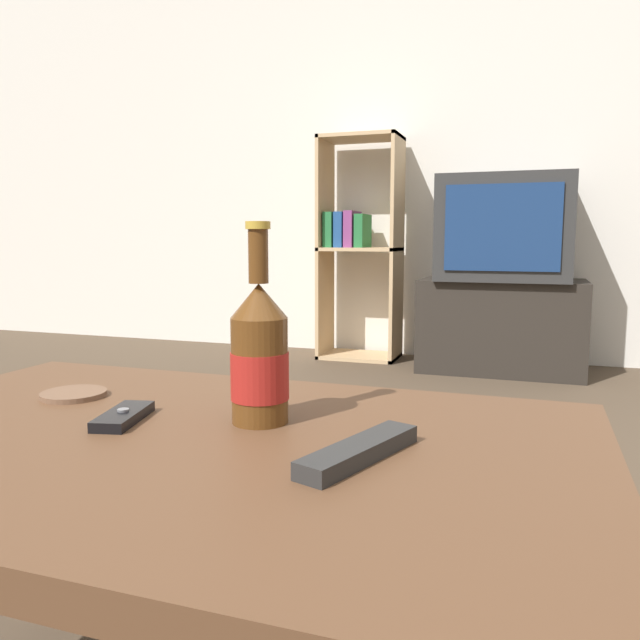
# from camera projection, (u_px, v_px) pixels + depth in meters

# --- Properties ---
(back_wall) EXTENTS (8.00, 0.05, 2.60)m
(back_wall) POSITION_uv_depth(u_px,v_px,m) (465.00, 130.00, 3.51)
(back_wall) COLOR silver
(back_wall) RESTS_ON ground_plane
(coffee_table) EXTENTS (1.01, 0.65, 0.45)m
(coffee_table) POSITION_uv_depth(u_px,v_px,m) (190.00, 490.00, 0.79)
(coffee_table) COLOR brown
(coffee_table) RESTS_ON ground_plane
(tv_stand) EXTENTS (0.83, 0.48, 0.48)m
(tv_stand) POSITION_uv_depth(u_px,v_px,m) (501.00, 325.00, 3.27)
(tv_stand) COLOR #28231E
(tv_stand) RESTS_ON ground_plane
(television) EXTENTS (0.65, 0.56, 0.53)m
(television) POSITION_uv_depth(u_px,v_px,m) (505.00, 229.00, 3.20)
(television) COLOR #2D2D2D
(television) RESTS_ON tv_stand
(bookshelf) EXTENTS (0.45, 0.30, 1.26)m
(bookshelf) POSITION_uv_depth(u_px,v_px,m) (357.00, 244.00, 3.57)
(bookshelf) COLOR tan
(bookshelf) RESTS_ON ground_plane
(beer_bottle) EXTENTS (0.08, 0.08, 0.27)m
(beer_bottle) POSITION_uv_depth(u_px,v_px,m) (259.00, 355.00, 0.82)
(beer_bottle) COLOR #563314
(beer_bottle) RESTS_ON coffee_table
(cell_phone) EXTENTS (0.07, 0.12, 0.02)m
(cell_phone) POSITION_uv_depth(u_px,v_px,m) (123.00, 416.00, 0.84)
(cell_phone) COLOR black
(cell_phone) RESTS_ON coffee_table
(remote_control) EXTENTS (0.10, 0.19, 0.02)m
(remote_control) POSITION_uv_depth(u_px,v_px,m) (359.00, 451.00, 0.69)
(remote_control) COLOR #282828
(remote_control) RESTS_ON coffee_table
(coaster) EXTENTS (0.10, 0.10, 0.01)m
(coaster) POSITION_uv_depth(u_px,v_px,m) (74.00, 394.00, 0.97)
(coaster) COLOR brown
(coaster) RESTS_ON coffee_table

